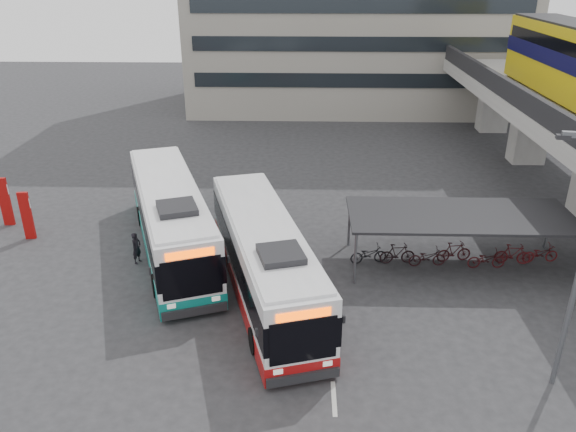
{
  "coord_description": "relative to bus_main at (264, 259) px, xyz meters",
  "views": [
    {
      "loc": [
        1.42,
        -20.03,
        12.8
      ],
      "look_at": [
        0.74,
        3.79,
        2.0
      ],
      "focal_mm": 35.0,
      "sensor_mm": 36.0,
      "label": 1
    }
  ],
  "objects": [
    {
      "name": "bike_shelter",
      "position": [
        8.64,
        2.73,
        -0.28
      ],
      "size": [
        10.0,
        4.0,
        2.54
      ],
      "color": "#595B60",
      "rests_on": "ground"
    },
    {
      "name": "sign_totem_mid",
      "position": [
        -12.23,
        4.81,
        -0.34
      ],
      "size": [
        0.55,
        0.21,
        2.52
      ],
      "rotation": [
        0.0,
        0.0,
        0.11
      ],
      "color": "#960A09",
      "rests_on": "ground"
    },
    {
      "name": "bus_main",
      "position": [
        0.0,
        0.0,
        0.0
      ],
      "size": [
        5.75,
        12.2,
        3.53
      ],
      "rotation": [
        0.0,
        0.0,
        0.28
      ],
      "color": "white",
      "rests_on": "ground"
    },
    {
      "name": "ground",
      "position": [
        0.14,
        -0.27,
        -1.64
      ],
      "size": [
        120.0,
        120.0,
        0.0
      ],
      "primitive_type": "plane",
      "color": "#28282B",
      "rests_on": "ground"
    },
    {
      "name": "bus_teal",
      "position": [
        -4.7,
        3.74,
        0.06
      ],
      "size": [
        6.71,
        12.52,
        3.65
      ],
      "rotation": [
        0.0,
        0.0,
        0.35
      ],
      "color": "white",
      "rests_on": "ground"
    },
    {
      "name": "road_markings",
      "position": [
        2.64,
        -3.27,
        -1.63
      ],
      "size": [
        0.15,
        7.6,
        0.01
      ],
      "color": "beige",
      "rests_on": "ground"
    },
    {
      "name": "sign_totem_north",
      "position": [
        -14.09,
        6.4,
        -0.27
      ],
      "size": [
        0.58,
        0.2,
        2.66
      ],
      "rotation": [
        0.0,
        0.0,
        0.06
      ],
      "color": "#960A09",
      "rests_on": "ground"
    },
    {
      "name": "pedestrian",
      "position": [
        -6.1,
        2.48,
        -0.88
      ],
      "size": [
        0.54,
        0.65,
        1.52
      ],
      "primitive_type": "imported",
      "rotation": [
        0.0,
        0.0,
        1.21
      ],
      "color": "black",
      "rests_on": "ground"
    }
  ]
}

